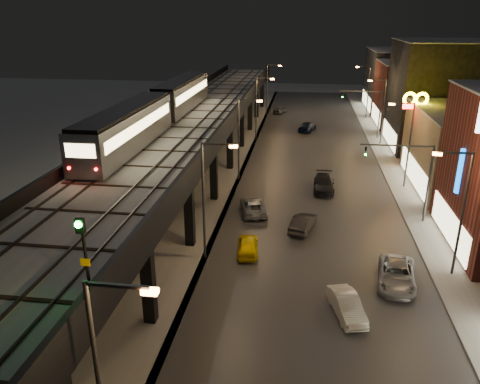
{
  "coord_description": "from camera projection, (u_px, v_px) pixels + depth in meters",
  "views": [
    {
      "loc": [
        6.19,
        -17.48,
        17.17
      ],
      "look_at": [
        1.78,
        14.25,
        5.0
      ],
      "focal_mm": 35.0,
      "sensor_mm": 36.0,
      "label": 1
    }
  ],
  "objects": [
    {
      "name": "subway_train",
      "position": [
        159.0,
        108.0,
        47.52
      ],
      "size": [
        2.87,
        35.33,
        3.42
      ],
      "color": "gray",
      "rests_on": "viaduct_trackbed"
    },
    {
      "name": "streetlight_left_0",
      "position": [
        104.0,
        373.0,
        16.64
      ],
      "size": [
        2.57,
        0.28,
        9.0
      ],
      "color": "#38383A",
      "rests_on": "ground"
    },
    {
      "name": "streetlight_right_1",
      "position": [
        460.0,
        206.0,
        31.1
      ],
      "size": [
        2.56,
        0.28,
        9.0
      ],
      "color": "#38383A",
      "rests_on": "ground"
    },
    {
      "name": "building_e",
      "position": [
        416.0,
        95.0,
        75.59
      ],
      "size": [
        12.2,
        12.2,
        10.16
      ],
      "color": "maroon",
      "rests_on": "ground"
    },
    {
      "name": "sidewalk_right",
      "position": [
        402.0,
        175.0,
        53.21
      ],
      "size": [
        4.0,
        120.0,
        0.14
      ],
      "primitive_type": "cube",
      "color": "#9FA1A8",
      "rests_on": "ground"
    },
    {
      "name": "car_onc_silver",
      "position": [
        347.0,
        306.0,
        28.26
      ],
      "size": [
        2.37,
        4.22,
        1.32
      ],
      "primitive_type": "imported",
      "rotation": [
        0.0,
        0.0,
        0.26
      ],
      "color": "white",
      "rests_on": "ground"
    },
    {
      "name": "sign_carwash",
      "position": [
        466.0,
        179.0,
        35.16
      ],
      "size": [
        1.54,
        0.35,
        7.97
      ],
      "color": "#38383A",
      "rests_on": "ground"
    },
    {
      "name": "building_c",
      "position": [
        477.0,
        150.0,
        48.17
      ],
      "size": [
        12.2,
        15.2,
        8.16
      ],
      "color": "#8A795D",
      "rests_on": "ground"
    },
    {
      "name": "viaduct_parapet_far",
      "position": [
        153.0,
        115.0,
        51.6
      ],
      "size": [
        0.3,
        100.0,
        1.1
      ],
      "primitive_type": "cube",
      "color": "black",
      "rests_on": "elevated_viaduct"
    },
    {
      "name": "streetlight_left_1",
      "position": [
        207.0,
        194.0,
        33.31
      ],
      "size": [
        2.57,
        0.28,
        9.0
      ],
      "color": "#38383A",
      "rests_on": "ground"
    },
    {
      "name": "streetlight_left_4",
      "position": [
        268.0,
        86.0,
        83.31
      ],
      "size": [
        2.57,
        0.28,
        9.0
      ],
      "color": "#38383A",
      "rests_on": "ground"
    },
    {
      "name": "viaduct_parapet_streetside",
      "position": [
        231.0,
        117.0,
        50.48
      ],
      "size": [
        0.3,
        100.0,
        1.1
      ],
      "primitive_type": "cube",
      "color": "black",
      "rests_on": "elevated_viaduct"
    },
    {
      "name": "car_mid_silver",
      "position": [
        253.0,
        207.0,
        42.88
      ],
      "size": [
        3.18,
        5.05,
        1.3
      ],
      "primitive_type": "imported",
      "rotation": [
        0.0,
        0.0,
        3.37
      ],
      "color": "#9DA1A9",
      "rests_on": "ground"
    },
    {
      "name": "car_onc_white",
      "position": [
        324.0,
        184.0,
        48.42
      ],
      "size": [
        2.18,
        5.15,
        1.48
      ],
      "primitive_type": "imported",
      "rotation": [
        0.0,
        0.0,
        -0.02
      ],
      "color": "black",
      "rests_on": "ground"
    },
    {
      "name": "rail_signal",
      "position": [
        82.0,
        241.0,
        18.1
      ],
      "size": [
        0.38,
        0.45,
        3.31
      ],
      "color": "black",
      "rests_on": "viaduct_trackbed"
    },
    {
      "name": "streetlight_right_2",
      "position": [
        407.0,
        139.0,
        47.77
      ],
      "size": [
        2.56,
        0.28,
        9.0
      ],
      "color": "#38383A",
      "rests_on": "ground"
    },
    {
      "name": "traffic_light_rig_a",
      "position": [
        416.0,
        174.0,
        39.81
      ],
      "size": [
        6.1,
        0.34,
        7.0
      ],
      "color": "#38383A",
      "rests_on": "ground"
    },
    {
      "name": "building_f",
      "position": [
        401.0,
        80.0,
        88.38
      ],
      "size": [
        12.2,
        16.2,
        11.16
      ],
      "color": "#2C2D31",
      "rests_on": "ground"
    },
    {
      "name": "car_far_white",
      "position": [
        280.0,
        110.0,
        86.53
      ],
      "size": [
        2.74,
        4.21,
        1.33
      ],
      "primitive_type": "imported",
      "rotation": [
        0.0,
        0.0,
        2.82
      ],
      "color": "#545960",
      "rests_on": "ground"
    },
    {
      "name": "traffic_light_rig_b",
      "position": [
        372.0,
        108.0,
        67.59
      ],
      "size": [
        6.1,
        0.34,
        7.0
      ],
      "color": "#38383A",
      "rests_on": "ground"
    },
    {
      "name": "building_d",
      "position": [
        441.0,
        96.0,
        61.92
      ],
      "size": [
        12.2,
        13.2,
        14.16
      ],
      "color": "black",
      "rests_on": "ground"
    },
    {
      "name": "car_near_white",
      "position": [
        303.0,
        223.0,
        39.43
      ],
      "size": [
        2.45,
        4.36,
        1.36
      ],
      "primitive_type": "imported",
      "rotation": [
        0.0,
        0.0,
        2.88
      ],
      "color": "black",
      "rests_on": "ground"
    },
    {
      "name": "car_mid_dark",
      "position": [
        307.0,
        127.0,
        73.15
      ],
      "size": [
        3.15,
        5.18,
        1.4
      ],
      "primitive_type": "imported",
      "rotation": [
        0.0,
        0.0,
        2.88
      ],
      "color": "black",
      "rests_on": "ground"
    },
    {
      "name": "streetlight_left_3",
      "position": [
        258.0,
        104.0,
        66.64
      ],
      "size": [
        2.57,
        0.28,
        9.0
      ],
      "color": "#38383A",
      "rests_on": "ground"
    },
    {
      "name": "car_onc_dark",
      "position": [
        397.0,
        275.0,
        31.51
      ],
      "size": [
        3.13,
        5.44,
        1.43
      ],
      "primitive_type": "imported",
      "rotation": [
        0.0,
        0.0,
        -0.15
      ],
      "color": "#9A9EAA",
      "rests_on": "ground"
    },
    {
      "name": "elevated_viaduct",
      "position": [
        192.0,
        127.0,
        51.34
      ],
      "size": [
        9.0,
        100.0,
        6.3
      ],
      "color": "black",
      "rests_on": "ground"
    },
    {
      "name": "under_viaduct_pavement",
      "position": [
        200.0,
        167.0,
        56.24
      ],
      "size": [
        11.0,
        120.0,
        0.06
      ],
      "primitive_type": "cube",
      "color": "#9FA1A8",
      "rests_on": "ground"
    },
    {
      "name": "car_taxi",
      "position": [
        248.0,
        246.0,
        35.67
      ],
      "size": [
        1.95,
        4.0,
        1.31
      ],
      "primitive_type": "imported",
      "rotation": [
        0.0,
        0.0,
        3.25
      ],
      "color": "#FCD600",
      "rests_on": "ground"
    },
    {
      "name": "streetlight_right_3",
      "position": [
        382.0,
        107.0,
        64.43
      ],
      "size": [
        2.56,
        0.28,
        9.0
      ],
      "color": "#38383A",
      "rests_on": "ground"
    },
    {
      "name": "streetlight_left_2",
      "position": [
        241.0,
        134.0,
        49.97
      ],
      "size": [
        2.57,
        0.28,
        9.0
      ],
      "color": "#38383A",
      "rests_on": "ground"
    },
    {
      "name": "road_surface",
      "position": [
        313.0,
        172.0,
        54.51
      ],
      "size": [
        17.0,
        120.0,
        0.06
      ],
      "primitive_type": "cube",
      "color": "#46474D",
      "rests_on": "ground"
    },
    {
      "name": "viaduct_trackbed",
      "position": [
        192.0,
        120.0,
        51.18
      ],
      "size": [
        8.4,
        100.0,
        0.32
      ],
      "color": "#B2B7C1",
      "rests_on": "elevated_viaduct"
    },
    {
      "name": "streetlight_right_4",
      "position": [
        367.0,
        88.0,
        81.1
      ],
      "size": [
        2.56,
        0.28,
        9.0
      ],
      "color": "#38383A",
      "rests_on": "ground"
    },
    {
      "name": "sign_mcdonalds",
      "position": [
        414.0,
        109.0,
        50.74
      ],
      "size": [
        2.8,
        0.66,
        9.41
      ],
      "color": "#38383A",
      "rests_on": "ground"
    }
  ]
}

